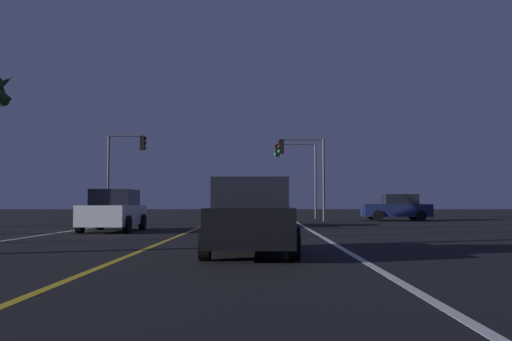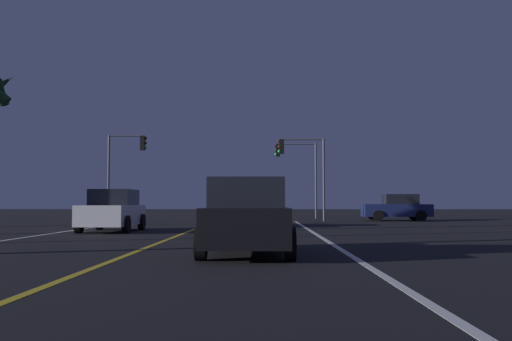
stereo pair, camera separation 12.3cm
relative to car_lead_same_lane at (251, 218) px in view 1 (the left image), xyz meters
The scene contains 9 objects.
lane_edge_right 2.59m from the car_lead_same_lane, 21.49° to the left, with size 0.16×42.64×0.01m, color silver.
lane_center_divider 2.94m from the car_lead_same_lane, 161.44° to the left, with size 0.16×42.64×0.01m, color gold.
car_lead_same_lane is the anchor object (origin of this frame).
car_ahead_far 14.93m from the car_lead_same_lane, 93.54° to the left, with size 2.02×4.30×1.70m.
car_oncoming 11.67m from the car_lead_same_lane, 119.62° to the left, with size 2.02×4.30×1.70m.
car_crossing_side 25.56m from the car_lead_same_lane, 69.53° to the left, with size 4.30×2.02×1.70m.
traffic_light_near_right 23.08m from the car_lead_same_lane, 83.23° to the left, with size 2.96×0.36×5.18m.
traffic_light_near_left 24.41m from the car_lead_same_lane, 110.13° to the left, with size 2.47×0.36×5.42m.
traffic_light_far_right 28.53m from the car_lead_same_lane, 84.59° to the left, with size 3.07×0.36×5.46m.
Camera 1 is at (2.94, 1.68, 1.17)m, focal length 39.76 mm.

